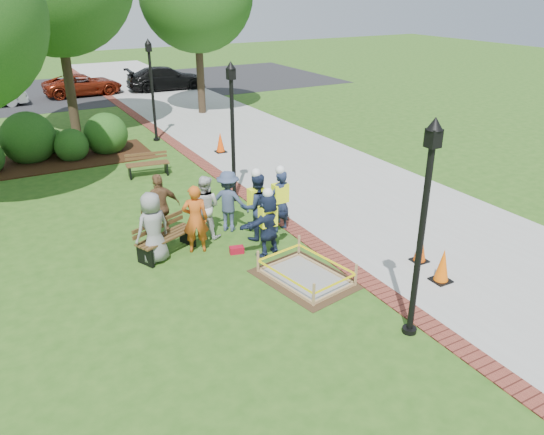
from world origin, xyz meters
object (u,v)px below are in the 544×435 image
wet_concrete_pad (306,270)px  cone_front (443,266)px  lamp_near (424,216)px  hivis_worker_c (256,205)px  hivis_worker_b (280,199)px  bench_near (167,244)px  hivis_worker_a (268,222)px

wet_concrete_pad → cone_front: size_ratio=3.10×
lamp_near → hivis_worker_c: (-0.67, 5.19, -1.51)m
hivis_worker_b → hivis_worker_c: 0.80m
cone_front → hivis_worker_b: bearing=113.8°
bench_near → lamp_near: (3.07, -5.46, 2.20)m
hivis_worker_b → hivis_worker_c: hivis_worker_c is taller
hivis_worker_a → hivis_worker_c: size_ratio=0.90×
hivis_worker_b → hivis_worker_c: (-0.79, -0.13, 0.04)m
cone_front → hivis_worker_c: 4.88m
bench_near → lamp_near: 6.64m
lamp_near → hivis_worker_c: size_ratio=2.17×
bench_near → hivis_worker_c: (2.40, -0.28, 0.69)m
wet_concrete_pad → lamp_near: (0.68, -2.73, 2.25)m
cone_front → hivis_worker_b: hivis_worker_b is taller
wet_concrete_pad → hivis_worker_a: hivis_worker_a is taller
lamp_near → bench_near: bearing=119.3°
hivis_worker_c → cone_front: bearing=-57.1°
wet_concrete_pad → hivis_worker_a: size_ratio=1.44×
wet_concrete_pad → lamp_near: lamp_near is taller
hivis_worker_c → hivis_worker_b: bearing=9.3°
bench_near → hivis_worker_a: size_ratio=0.96×
bench_near → cone_front: 6.65m
bench_near → cone_front: bench_near is taller
hivis_worker_b → hivis_worker_a: bearing=-131.6°
wet_concrete_pad → lamp_near: size_ratio=0.60×
wet_concrete_pad → hivis_worker_c: (0.00, 2.45, 0.74)m
hivis_worker_a → hivis_worker_b: hivis_worker_b is taller
hivis_worker_a → bench_near: bearing=151.0°
lamp_near → hivis_worker_c: lamp_near is taller
lamp_near → hivis_worker_a: 4.60m
bench_near → hivis_worker_b: hivis_worker_b is taller
bench_near → hivis_worker_a: hivis_worker_a is taller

